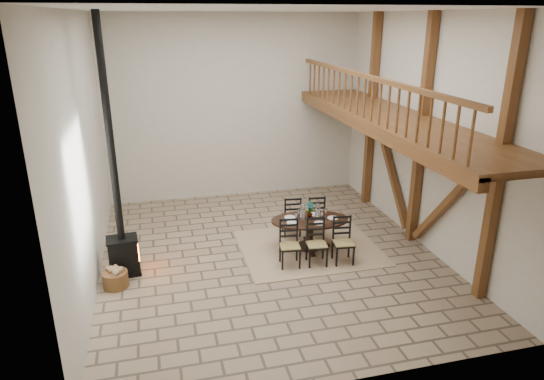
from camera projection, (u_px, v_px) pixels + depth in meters
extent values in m
plane|color=gray|center=(269.00, 255.00, 10.50)|extent=(8.00, 8.00, 0.00)
cube|color=beige|center=(234.00, 108.00, 13.30)|extent=(7.00, 0.02, 5.00)
cube|color=beige|center=(346.00, 220.00, 6.00)|extent=(7.00, 0.02, 5.00)
cube|color=beige|center=(83.00, 155.00, 8.85)|extent=(0.02, 8.00, 5.00)
cube|color=beige|center=(426.00, 133.00, 10.45)|extent=(0.02, 8.00, 5.00)
cube|color=white|center=(269.00, 9.00, 8.80)|extent=(7.00, 8.00, 0.02)
cube|color=brown|center=(499.00, 167.00, 8.15)|extent=(0.18, 0.18, 5.00)
cube|color=brown|center=(421.00, 134.00, 10.43)|extent=(0.18, 0.18, 5.00)
cube|color=brown|center=(371.00, 113.00, 12.71)|extent=(0.18, 0.18, 5.00)
cube|color=brown|center=(449.00, 202.00, 9.66)|extent=(0.14, 2.16, 2.54)
cube|color=brown|center=(390.00, 166.00, 11.94)|extent=(0.14, 2.16, 2.54)
cube|color=brown|center=(423.00, 120.00, 10.33)|extent=(0.20, 7.80, 0.20)
cube|color=brown|center=(394.00, 119.00, 10.15)|extent=(1.60, 7.80, 0.12)
cube|color=brown|center=(363.00, 126.00, 10.03)|extent=(0.18, 7.80, 0.22)
cube|color=brown|center=(366.00, 76.00, 9.69)|extent=(0.09, 7.60, 0.09)
cube|color=brown|center=(365.00, 97.00, 9.83)|extent=(0.06, 7.60, 0.86)
cube|color=tan|center=(309.00, 248.00, 10.82)|extent=(3.00, 2.50, 0.02)
ellipsoid|color=black|center=(310.00, 220.00, 10.59)|extent=(1.82, 1.23, 0.04)
cylinder|color=black|center=(309.00, 235.00, 10.71)|extent=(0.17, 0.17, 0.62)
cylinder|color=black|center=(309.00, 246.00, 10.80)|extent=(0.52, 0.52, 0.06)
cube|color=tan|center=(290.00, 246.00, 9.90)|extent=(0.46, 0.44, 0.04)
cube|color=black|center=(290.00, 257.00, 9.98)|extent=(0.44, 0.44, 0.43)
cube|color=black|center=(289.00, 231.00, 9.98)|extent=(0.36, 0.08, 0.56)
cube|color=tan|center=(317.00, 245.00, 9.97)|extent=(0.46, 0.44, 0.04)
cube|color=black|center=(316.00, 255.00, 10.05)|extent=(0.44, 0.44, 0.43)
cube|color=black|center=(315.00, 230.00, 10.05)|extent=(0.36, 0.08, 0.56)
cube|color=tan|center=(343.00, 243.00, 10.04)|extent=(0.46, 0.44, 0.04)
cube|color=black|center=(343.00, 253.00, 10.12)|extent=(0.44, 0.44, 0.43)
cube|color=black|center=(342.00, 228.00, 10.11)|extent=(0.36, 0.08, 0.56)
cube|color=tan|center=(291.00, 217.00, 11.33)|extent=(0.46, 0.44, 0.04)
cube|color=black|center=(291.00, 226.00, 11.41)|extent=(0.44, 0.44, 0.43)
cube|color=black|center=(293.00, 210.00, 11.08)|extent=(0.36, 0.08, 0.56)
cube|color=tan|center=(315.00, 216.00, 11.40)|extent=(0.46, 0.44, 0.04)
cube|color=black|center=(315.00, 225.00, 11.48)|extent=(0.44, 0.44, 0.43)
cube|color=black|center=(317.00, 209.00, 11.15)|extent=(0.36, 0.08, 0.56)
cube|color=silver|center=(310.00, 219.00, 10.58)|extent=(1.38, 0.81, 0.01)
cube|color=white|center=(310.00, 215.00, 10.55)|extent=(0.87, 0.38, 0.18)
cylinder|color=white|center=(302.00, 212.00, 10.51)|extent=(0.12, 0.12, 0.34)
cylinder|color=white|center=(318.00, 212.00, 10.55)|extent=(0.12, 0.12, 0.34)
cylinder|color=white|center=(302.00, 216.00, 10.54)|extent=(0.06, 0.06, 0.16)
cylinder|color=white|center=(318.00, 215.00, 10.58)|extent=(0.06, 0.06, 0.16)
imported|color=#4C723F|center=(310.00, 210.00, 10.56)|extent=(0.22, 0.16, 0.39)
cube|color=black|center=(125.00, 271.00, 9.75)|extent=(0.64, 0.51, 0.09)
cube|color=black|center=(123.00, 255.00, 9.62)|extent=(0.59, 0.46, 0.65)
cube|color=#FF590C|center=(138.00, 253.00, 9.71)|extent=(0.04, 0.26, 0.26)
cube|color=black|center=(122.00, 239.00, 9.50)|extent=(0.63, 0.50, 0.04)
cylinder|color=black|center=(109.00, 133.00, 8.78)|extent=(0.14, 0.14, 4.22)
cylinder|color=brown|center=(116.00, 279.00, 9.23)|extent=(0.48, 0.48, 0.31)
cube|color=#A07659|center=(114.00, 270.00, 9.16)|extent=(0.26, 0.26, 0.09)
cube|color=#A07659|center=(119.00, 248.00, 10.56)|extent=(0.42, 0.36, 0.24)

